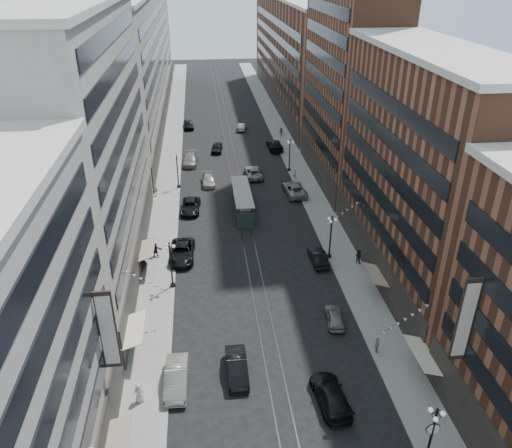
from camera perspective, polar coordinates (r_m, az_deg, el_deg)
name	(u,v)px	position (r m, az deg, el deg)	size (l,w,h in m)	color
ground	(235,174)	(84.01, -2.43, 5.78)	(220.00, 220.00, 0.00)	black
sidewalk_west	(171,155)	(93.33, -9.71, 7.76)	(4.00, 180.00, 0.15)	gray
sidewalk_east	(289,151)	(94.56, 3.83, 8.37)	(4.00, 180.00, 0.15)	gray
rail_west	(227,153)	(93.29, -3.33, 8.06)	(0.12, 180.00, 0.02)	#2D2D33
rail_east	(235,153)	(93.37, -2.47, 8.10)	(0.12, 180.00, 0.02)	#2D2D33
building_west_mid	(88,153)	(54.90, -18.64, 7.72)	(8.00, 36.00, 28.00)	#A09C8E
building_west_far	(142,58)	(115.77, -12.86, 18.01)	(8.00, 90.00, 26.00)	#A09C8E
building_east_mid	(420,175)	(54.44, 18.23, 5.35)	(8.00, 30.00, 24.00)	brown
building_east_tower	(352,44)	(77.67, 10.87, 19.60)	(8.00, 26.00, 42.00)	brown
building_east_far	(291,53)	(126.19, 3.97, 18.91)	(8.00, 72.00, 24.00)	brown
lamppost_sw_far	(171,263)	(53.98, -9.71, -4.44)	(1.03, 1.14, 5.52)	black
lamppost_sw_mid	(177,170)	(78.15, -8.98, 6.16)	(1.03, 1.14, 5.52)	black
lamppost_se_near	(432,434)	(38.52, 19.44, -21.72)	(1.08, 1.14, 5.52)	black
lamppost_se_far	(331,235)	(59.06, 8.53, -1.30)	(1.03, 1.14, 5.52)	black
lamppost_se_mid	(290,154)	(83.98, 3.86, 8.00)	(1.03, 1.14, 5.52)	black
streetcar	(242,202)	(70.61, -1.59, 2.58)	(2.45, 11.08, 3.07)	#22362B
car_1	(176,378)	(43.90, -9.12, -16.99)	(1.85, 5.31, 1.75)	gray
car_2	(182,252)	(60.13, -8.45, -3.19)	(2.84, 6.15, 1.71)	black
car_4	(334,317)	(50.32, 8.95, -10.41)	(1.64, 4.07, 1.39)	slate
car_5	(237,367)	(44.38, -2.21, -16.04)	(1.75, 5.03, 1.66)	black
car_6	(331,395)	(42.61, 8.54, -18.78)	(2.29, 5.62, 1.63)	black
pedestrian_1	(139,393)	(43.07, -13.22, -18.25)	(0.89, 0.48, 1.82)	beige
pedestrian_2	(144,265)	(58.16, -12.68, -4.59)	(0.85, 0.46, 1.74)	black
pedestrian_4	(377,345)	(47.46, 13.67, -13.25)	(0.98, 0.45, 1.67)	#A39987
car_7	(190,206)	(71.30, -7.50, 2.03)	(2.57, 5.57, 1.55)	black
car_8	(190,159)	(88.44, -7.55, 7.32)	(2.42, 5.96, 1.73)	slate
car_9	(188,124)	(108.59, -7.74, 11.21)	(2.00, 4.98, 1.70)	black
car_10	(318,257)	(59.16, 7.12, -3.76)	(1.62, 4.64, 1.53)	black
car_11	(295,189)	(76.10, 4.43, 4.00)	(2.90, 6.30, 1.75)	gray
car_12	(275,145)	(95.00, 2.16, 9.03)	(2.50, 6.14, 1.78)	black
car_13	(217,148)	(94.03, -4.49, 8.69)	(1.86, 4.63, 1.58)	black
car_14	(242,127)	(106.54, -1.64, 11.05)	(1.54, 4.42, 1.46)	slate
pedestrian_5	(155,250)	(60.83, -11.44, -2.89)	(1.62, 0.47, 1.75)	black
pedestrian_6	(156,191)	(76.59, -11.38, 3.74)	(0.95, 0.43, 1.62)	beige
pedestrian_7	(358,256)	(59.56, 11.63, -3.64)	(0.85, 0.46, 1.74)	black
pedestrian_8	(295,174)	(81.57, 4.44, 5.75)	(0.59, 0.39, 1.61)	beige
pedestrian_9	(281,132)	(102.18, 2.90, 10.43)	(1.07, 0.44, 1.66)	black
car_extra_0	(254,172)	(82.28, -0.27, 5.94)	(2.74, 5.94, 1.65)	gray
car_extra_1	(208,180)	(79.77, -5.45, 5.00)	(2.02, 4.97, 1.44)	gray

